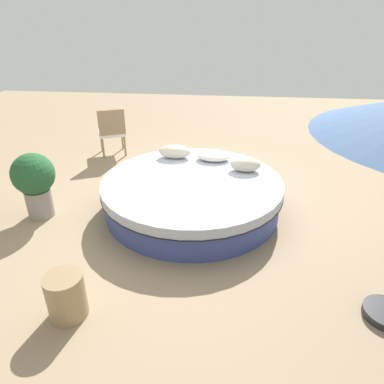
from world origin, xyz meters
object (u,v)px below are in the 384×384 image
at_px(patio_chair, 112,129).
at_px(throw_pillow_0, 245,164).
at_px(throw_pillow_1, 214,156).
at_px(planter, 34,180).
at_px(round_bed, 192,195).
at_px(side_table, 66,296).
at_px(throw_pillow_2, 175,152).

bearing_deg(patio_chair, throw_pillow_0, -56.00).
bearing_deg(throw_pillow_0, patio_chair, 147.94).
distance_m(throw_pillow_1, planter, 2.73).
bearing_deg(round_bed, throw_pillow_0, 27.67).
bearing_deg(patio_chair, round_bed, -71.78).
height_order(round_bed, throw_pillow_1, throw_pillow_1).
relative_size(throw_pillow_1, patio_chair, 0.56).
xyz_separation_m(throw_pillow_0, side_table, (-1.76, -2.58, -0.37)).
xyz_separation_m(throw_pillow_1, patio_chair, (-2.13, 1.27, -0.02)).
relative_size(throw_pillow_0, throw_pillow_2, 0.87).
distance_m(planter, side_table, 2.16).
distance_m(throw_pillow_0, throw_pillow_2, 1.22).
height_order(throw_pillow_0, side_table, throw_pillow_0).
xyz_separation_m(throw_pillow_2, planter, (-1.81, -1.23, -0.04)).
distance_m(round_bed, patio_chair, 2.79).
xyz_separation_m(throw_pillow_2, side_table, (-0.61, -2.99, -0.37)).
height_order(patio_chair, side_table, patio_chair).
height_order(round_bed, planter, planter).
xyz_separation_m(round_bed, planter, (-2.18, -0.41, 0.32)).
bearing_deg(patio_chair, throw_pillow_2, -63.80).
distance_m(throw_pillow_0, side_table, 3.15).
distance_m(round_bed, throw_pillow_1, 0.90).
height_order(planter, side_table, planter).
xyz_separation_m(throw_pillow_1, planter, (-2.45, -1.20, -0.00)).
xyz_separation_m(throw_pillow_0, planter, (-2.96, -0.82, -0.04)).
height_order(throw_pillow_2, patio_chair, patio_chair).
xyz_separation_m(round_bed, throw_pillow_0, (0.77, 0.41, 0.35)).
bearing_deg(round_bed, throw_pillow_1, 71.23).
bearing_deg(throw_pillow_1, side_table, -112.95).
distance_m(throw_pillow_2, patio_chair, 1.94).
distance_m(throw_pillow_2, side_table, 3.08).
xyz_separation_m(throw_pillow_0, patio_chair, (-2.64, 1.65, -0.05)).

